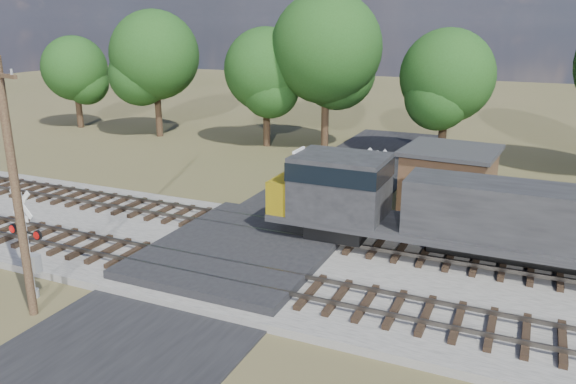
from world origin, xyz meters
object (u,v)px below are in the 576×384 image
at_px(equipment_shed, 449,177).
at_px(utility_pole, 15,186).
at_px(crossing_signal_near, 30,254).
at_px(crossing_signal_far, 374,194).

bearing_deg(equipment_shed, utility_pole, -117.67).
bearing_deg(utility_pole, crossing_signal_near, 149.30).
height_order(crossing_signal_near, utility_pole, utility_pole).
relative_size(utility_pole, equipment_shed, 1.70).
bearing_deg(utility_pole, equipment_shed, 73.03).
xyz_separation_m(utility_pole, equipment_shed, (10.90, 17.38, -2.90)).
xyz_separation_m(crossing_signal_near, crossing_signal_far, (8.97, 12.03, -0.09)).
relative_size(crossing_signal_near, equipment_shed, 0.81).
relative_size(crossing_signal_far, utility_pole, 0.45).
distance_m(crossing_signal_near, equipment_shed, 20.26).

